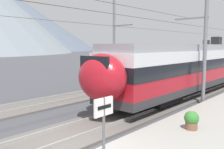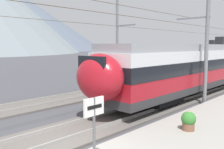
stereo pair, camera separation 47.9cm
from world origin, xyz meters
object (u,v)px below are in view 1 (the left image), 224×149
train_far_track (193,57)px  potted_plant_platform_edge (192,119)px  train_near_platform (198,65)px  catenary_mast_mid (203,36)px  platform_sign (104,117)px  catenary_mast_far_side (115,41)px

train_far_track → potted_plant_platform_edge: (-21.76, -9.47, -1.52)m
train_near_platform → catenary_mast_mid: catenary_mast_mid is taller
platform_sign → potted_plant_platform_edge: 5.03m
train_far_track → catenary_mast_far_side: size_ratio=0.58×
catenary_mast_mid → platform_sign: catenary_mast_mid is taller
train_far_track → platform_sign: bearing=-161.2°
platform_sign → train_far_track: bearing=18.8°
train_near_platform → catenary_mast_far_side: 7.92m
catenary_mast_far_side → potted_plant_platform_edge: catenary_mast_far_side is taller
catenary_mast_far_side → platform_sign: bearing=-140.4°
train_far_track → platform_sign: train_far_track is taller
catenary_mast_far_side → potted_plant_platform_edge: 14.47m
catenary_mast_mid → train_near_platform: bearing=25.4°
train_far_track → catenary_mast_far_side: 13.72m
train_near_platform → catenary_mast_mid: bearing=-154.6°
train_near_platform → platform_sign: (-14.66, -3.40, -0.41)m
potted_plant_platform_edge → catenary_mast_far_side: bearing=53.7°
train_far_track → catenary_mast_far_side: bearing=172.2°
train_near_platform → catenary_mast_far_side: (-1.45, 7.54, 1.94)m
catenary_mast_far_side → train_far_track: bearing=-7.8°
catenary_mast_mid → catenary_mast_far_side: catenary_mast_mid is taller
train_far_track → platform_sign: size_ratio=13.41×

